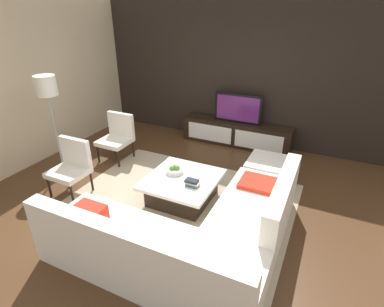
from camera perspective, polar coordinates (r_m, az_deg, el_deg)
The scene contains 14 objects.
ground_plane at distance 4.63m, azimuth -1.22°, elevation -9.49°, with size 14.00×14.00×0.00m, color #4C301C.
feature_wall_back at distance 6.42m, azimuth 9.83°, elevation 14.20°, with size 6.40×0.12×2.80m, color black.
side_wall_left at distance 6.19m, azimuth -28.54°, elevation 11.00°, with size 0.12×5.20×2.80m, color beige.
area_rug at distance 4.66m, azimuth -2.34°, elevation -9.13°, with size 3.27×2.57×0.01m, color tan.
media_console at distance 6.47m, azimuth 8.29°, elevation 3.73°, with size 2.28×0.43×0.50m.
television at distance 6.29m, azimuth 8.61°, elevation 8.37°, with size 0.98×0.06×0.60m.
sectional_couch at distance 3.66m, azimuth 0.29°, elevation -15.09°, with size 2.52×2.42×0.82m.
coffee_table at distance 4.63m, azimuth -1.81°, elevation -6.50°, with size 1.03×1.07×0.38m.
accent_chair_near at distance 5.04m, azimuth -21.63°, elevation -1.76°, with size 0.55×0.50×0.87m.
floor_lamp at distance 5.51m, azimuth -25.56°, elevation 10.44°, with size 0.33×0.33×1.69m.
ottoman at distance 5.22m, azimuth 14.19°, elevation -3.26°, with size 0.70×0.70×0.40m, color white.
fruit_bowl at distance 4.66m, azimuth -3.25°, elevation -3.05°, with size 0.28×0.28×0.14m.
accent_chair_far at distance 5.93m, azimuth -13.79°, elevation 3.52°, with size 0.55×0.55×0.87m.
book_stack at distance 4.33m, azimuth 0.03°, elevation -5.50°, with size 0.21×0.13×0.09m.
Camera 1 is at (1.70, -3.35, 2.71)m, focal length 28.43 mm.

